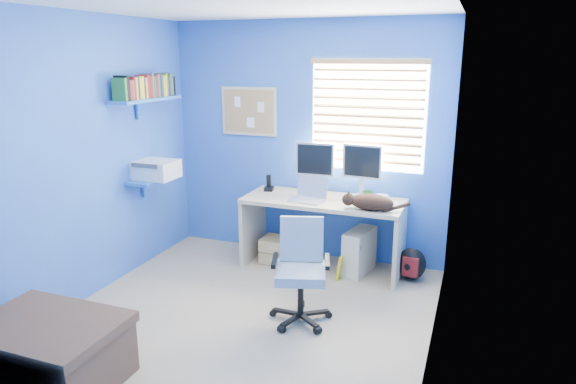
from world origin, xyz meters
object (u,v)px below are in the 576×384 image
at_px(laptop, 307,190).
at_px(office_chair, 301,284).
at_px(desk, 323,234).
at_px(cat, 371,202).
at_px(tower_pc, 359,251).

xyz_separation_m(laptop, office_chair, (0.27, -0.96, -0.53)).
relative_size(desk, cat, 3.87).
distance_m(desk, office_chair, 1.10).
bearing_deg(laptop, cat, 2.19).
distance_m(desk, tower_pc, 0.41).
relative_size(cat, tower_pc, 0.92).
xyz_separation_m(cat, office_chair, (-0.39, -0.89, -0.50)).
xyz_separation_m(laptop, cat, (0.66, -0.07, -0.04)).
distance_m(cat, office_chair, 1.09).
bearing_deg(laptop, office_chair, -65.57).
distance_m(desk, cat, 0.72).
xyz_separation_m(tower_pc, office_chair, (-0.24, -1.10, 0.09)).
relative_size(desk, laptop, 4.85).
bearing_deg(cat, tower_pc, 116.80).
distance_m(laptop, office_chair, 1.13).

